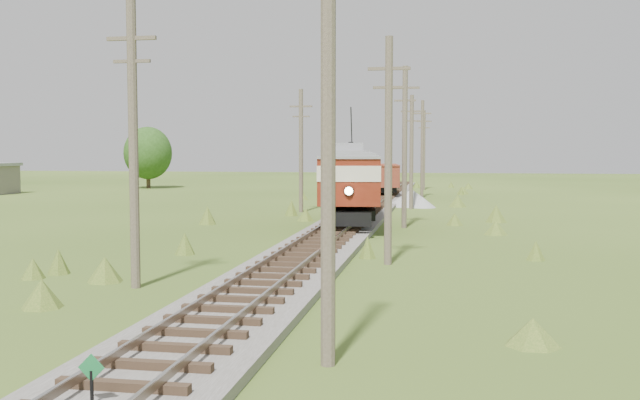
% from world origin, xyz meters
% --- Properties ---
extents(railbed_main, '(3.60, 96.00, 0.57)m').
position_xyz_m(railbed_main, '(0.00, 34.00, 0.19)').
color(railbed_main, '#605B54').
rests_on(railbed_main, ground).
extents(switch_marker, '(0.45, 0.06, 1.08)m').
position_xyz_m(switch_marker, '(-0.20, 1.50, 0.63)').
color(switch_marker, black).
rests_on(switch_marker, ground).
extents(streetcar, '(4.72, 13.87, 6.28)m').
position_xyz_m(streetcar, '(0.00, 32.41, 2.86)').
color(streetcar, black).
rests_on(streetcar, ground).
extents(gondola, '(3.33, 7.77, 2.50)m').
position_xyz_m(gondola, '(0.00, 56.29, 1.91)').
color(gondola, black).
rests_on(gondola, ground).
extents(gravel_pile, '(3.76, 3.99, 1.37)m').
position_xyz_m(gravel_pile, '(3.03, 46.43, 0.64)').
color(gravel_pile, gray).
rests_on(gravel_pile, ground).
extents(utility_pole_r_1, '(0.30, 0.30, 8.80)m').
position_xyz_m(utility_pole_r_1, '(3.10, 5.00, 4.40)').
color(utility_pole_r_1, brown).
rests_on(utility_pole_r_1, ground).
extents(utility_pole_r_2, '(1.60, 0.30, 8.60)m').
position_xyz_m(utility_pole_r_2, '(3.30, 18.00, 4.42)').
color(utility_pole_r_2, brown).
rests_on(utility_pole_r_2, ground).
extents(utility_pole_r_3, '(1.60, 0.30, 9.00)m').
position_xyz_m(utility_pole_r_3, '(3.20, 31.00, 4.63)').
color(utility_pole_r_3, brown).
rests_on(utility_pole_r_3, ground).
extents(utility_pole_r_4, '(1.60, 0.30, 8.40)m').
position_xyz_m(utility_pole_r_4, '(3.00, 44.00, 4.32)').
color(utility_pole_r_4, brown).
rests_on(utility_pole_r_4, ground).
extents(utility_pole_r_5, '(1.60, 0.30, 8.90)m').
position_xyz_m(utility_pole_r_5, '(3.40, 57.00, 4.58)').
color(utility_pole_r_5, brown).
rests_on(utility_pole_r_5, ground).
extents(utility_pole_r_6, '(1.60, 0.30, 8.70)m').
position_xyz_m(utility_pole_r_6, '(3.20, 70.00, 4.47)').
color(utility_pole_r_6, brown).
rests_on(utility_pole_r_6, ground).
extents(utility_pole_l_a, '(1.60, 0.30, 9.00)m').
position_xyz_m(utility_pole_l_a, '(-4.20, 12.00, 4.63)').
color(utility_pole_l_a, brown).
rests_on(utility_pole_l_a, ground).
extents(utility_pole_l_b, '(1.60, 0.30, 8.60)m').
position_xyz_m(utility_pole_l_b, '(-4.50, 40.00, 4.42)').
color(utility_pole_l_b, brown).
rests_on(utility_pole_l_b, ground).
extents(tree_mid_a, '(5.46, 5.46, 7.03)m').
position_xyz_m(tree_mid_a, '(-28.00, 68.00, 4.02)').
color(tree_mid_a, '#38281C').
rests_on(tree_mid_a, ground).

